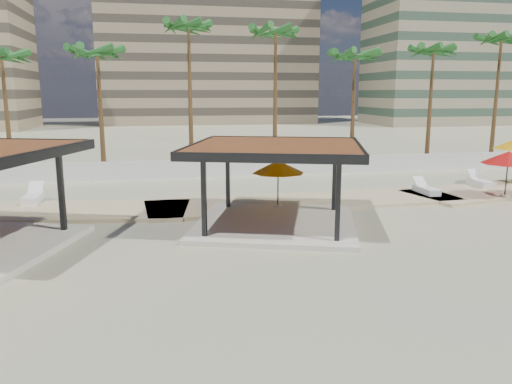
{
  "coord_description": "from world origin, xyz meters",
  "views": [
    {
      "loc": [
        -5.24,
        -16.86,
        5.55
      ],
      "look_at": [
        -1.28,
        3.55,
        1.4
      ],
      "focal_mm": 35.0,
      "sensor_mm": 36.0,
      "label": 1
    }
  ],
  "objects_px": {
    "lounger_b": "(426,190)",
    "pavilion_central": "(276,177)",
    "lounger_c": "(481,182)",
    "umbrella_c": "(508,158)",
    "lounger_a": "(33,198)"
  },
  "relations": [
    {
      "from": "pavilion_central",
      "to": "lounger_c",
      "type": "height_order",
      "value": "pavilion_central"
    },
    {
      "from": "pavilion_central",
      "to": "lounger_b",
      "type": "xyz_separation_m",
      "value": [
        9.45,
        4.45,
        -1.72
      ]
    },
    {
      "from": "pavilion_central",
      "to": "lounger_a",
      "type": "xyz_separation_m",
      "value": [
        -11.03,
        6.18,
        -1.7
      ]
    },
    {
      "from": "lounger_b",
      "to": "lounger_c",
      "type": "xyz_separation_m",
      "value": [
        4.29,
        1.38,
        0.02
      ]
    },
    {
      "from": "lounger_b",
      "to": "lounger_c",
      "type": "distance_m",
      "value": 4.5
    },
    {
      "from": "pavilion_central",
      "to": "lounger_c",
      "type": "distance_m",
      "value": 15.02
    },
    {
      "from": "umbrella_c",
      "to": "lounger_a",
      "type": "xyz_separation_m",
      "value": [
        -24.03,
        3.45,
        -1.86
      ]
    },
    {
      "from": "umbrella_c",
      "to": "lounger_b",
      "type": "bearing_deg",
      "value": 154.19
    },
    {
      "from": "lounger_b",
      "to": "pavilion_central",
      "type": "bearing_deg",
      "value": 114.99
    },
    {
      "from": "lounger_c",
      "to": "pavilion_central",
      "type": "bearing_deg",
      "value": 119.65
    },
    {
      "from": "umbrella_c",
      "to": "lounger_c",
      "type": "bearing_deg",
      "value": 76.65
    },
    {
      "from": "lounger_b",
      "to": "lounger_c",
      "type": "relative_size",
      "value": 0.89
    },
    {
      "from": "lounger_c",
      "to": "lounger_b",
      "type": "bearing_deg",
      "value": 114.52
    },
    {
      "from": "umbrella_c",
      "to": "lounger_c",
      "type": "distance_m",
      "value": 3.69
    },
    {
      "from": "pavilion_central",
      "to": "lounger_c",
      "type": "bearing_deg",
      "value": 41.21
    }
  ]
}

